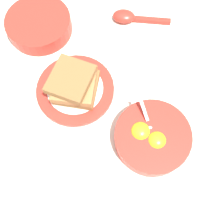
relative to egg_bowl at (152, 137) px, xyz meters
name	(u,v)px	position (x,y,z in m)	size (l,w,h in m)	color
ground_plane	(115,92)	(-0.10, 0.11, -0.02)	(3.00, 3.00, 0.00)	silver
egg_bowl	(152,137)	(0.00, 0.00, 0.00)	(0.17, 0.17, 0.07)	red
toast_plate	(75,90)	(-0.20, 0.10, -0.02)	(0.19, 0.19, 0.01)	red
toast_sandwich	(74,84)	(-0.20, 0.09, 0.02)	(0.11, 0.12, 0.06)	brown
soup_spoon	(129,17)	(-0.10, 0.34, -0.01)	(0.16, 0.05, 0.03)	red
congee_bowl	(39,24)	(-0.34, 0.27, 0.00)	(0.18, 0.18, 0.04)	red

